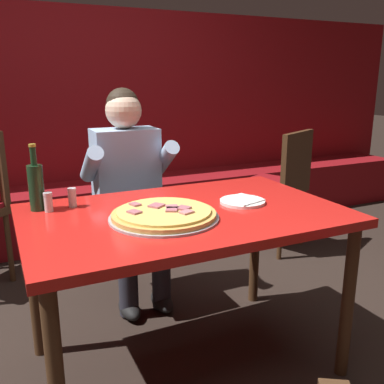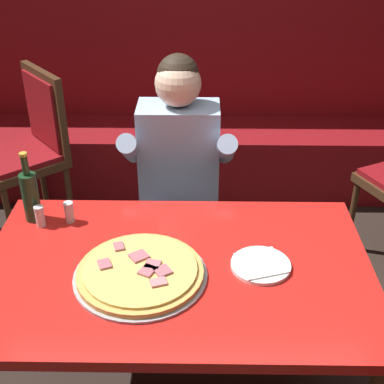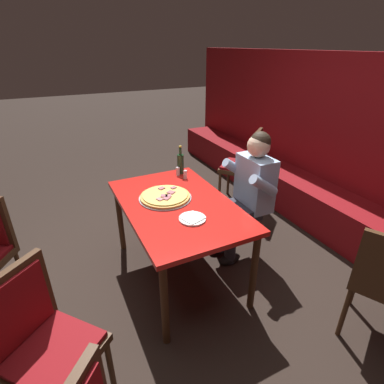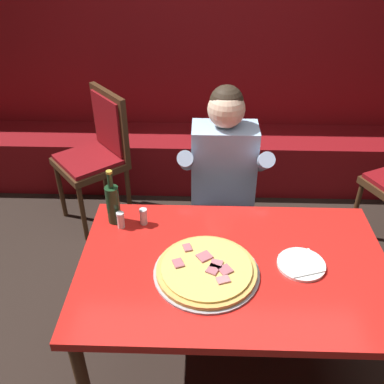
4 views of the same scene
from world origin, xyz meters
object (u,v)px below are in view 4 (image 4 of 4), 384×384
(beer_bottle, at_px, (113,203))
(shaker_black_pepper, at_px, (144,217))
(dining_chair_side_aisle, at_px, (98,149))
(main_dining_table, at_px, (233,277))
(diner_seated_blue_shirt, at_px, (223,184))
(plate_white_paper, at_px, (301,263))
(pizza, at_px, (207,270))
(shaker_oregano, at_px, (121,221))

(beer_bottle, height_order, shaker_black_pepper, beer_bottle)
(beer_bottle, height_order, dining_chair_side_aisle, beer_bottle)
(main_dining_table, distance_m, diner_seated_blue_shirt, 0.73)
(plate_white_paper, bearing_deg, main_dining_table, -179.20)
(pizza, relative_size, plate_white_paper, 2.17)
(pizza, bearing_deg, shaker_black_pepper, 132.89)
(plate_white_paper, height_order, beer_bottle, beer_bottle)
(plate_white_paper, bearing_deg, diner_seated_blue_shirt, 113.35)
(shaker_oregano, relative_size, diner_seated_blue_shirt, 0.07)
(shaker_oregano, bearing_deg, main_dining_table, -24.36)
(plate_white_paper, bearing_deg, dining_chair_side_aisle, 131.84)
(beer_bottle, xyz_separation_m, diner_seated_blue_shirt, (0.56, 0.44, -0.17))
(pizza, relative_size, dining_chair_side_aisle, 0.45)
(pizza, bearing_deg, main_dining_table, 26.21)
(main_dining_table, bearing_deg, shaker_oregano, 155.64)
(pizza, xyz_separation_m, shaker_oregano, (-0.42, 0.30, 0.02))
(pizza, xyz_separation_m, dining_chair_side_aisle, (-0.79, 1.41, -0.19))
(plate_white_paper, relative_size, shaker_black_pepper, 2.44)
(shaker_oregano, bearing_deg, plate_white_paper, -16.06)
(pizza, bearing_deg, dining_chair_side_aisle, 119.31)
(main_dining_table, height_order, shaker_oregano, shaker_oregano)
(beer_bottle, bearing_deg, shaker_oregano, -50.05)
(main_dining_table, xyz_separation_m, shaker_black_pepper, (-0.43, 0.28, 0.12))
(pizza, height_order, beer_bottle, beer_bottle)
(plate_white_paper, xyz_separation_m, beer_bottle, (-0.87, 0.29, 0.10))
(shaker_oregano, relative_size, dining_chair_side_aisle, 0.09)
(beer_bottle, bearing_deg, diner_seated_blue_shirt, 38.52)
(main_dining_table, xyz_separation_m, dining_chair_side_aisle, (-0.91, 1.35, -0.09))
(diner_seated_blue_shirt, bearing_deg, shaker_black_pepper, -131.79)
(main_dining_table, distance_m, beer_bottle, 0.67)
(pizza, distance_m, shaker_oregano, 0.52)
(plate_white_paper, height_order, shaker_black_pepper, shaker_black_pepper)
(plate_white_paper, distance_m, dining_chair_side_aisle, 1.82)
(shaker_oregano, bearing_deg, beer_bottle, 129.95)
(main_dining_table, distance_m, shaker_oregano, 0.60)
(pizza, height_order, plate_white_paper, pizza)
(main_dining_table, height_order, pizza, pizza)
(main_dining_table, bearing_deg, diner_seated_blue_shirt, 91.63)
(pizza, xyz_separation_m, diner_seated_blue_shirt, (0.10, 0.79, -0.08))
(beer_bottle, bearing_deg, plate_white_paper, -18.21)
(beer_bottle, xyz_separation_m, shaker_oregano, (0.04, -0.05, -0.07))
(plate_white_paper, distance_m, shaker_oregano, 0.87)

